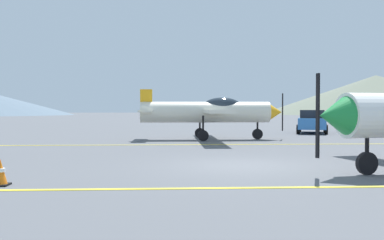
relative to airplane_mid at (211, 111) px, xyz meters
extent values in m
plane|color=#54565B|center=(-0.10, -10.66, -1.56)|extent=(400.00, 400.00, 0.00)
cube|color=yellow|center=(-0.10, -14.14, -1.55)|extent=(80.00, 0.16, 0.01)
cube|color=yellow|center=(-0.10, -3.35, -1.55)|extent=(80.00, 0.16, 0.01)
cone|color=#1E8C3F|center=(1.82, -12.70, -0.04)|extent=(0.90, 1.10, 0.97)
cube|color=black|center=(1.41, -12.78, -0.04)|extent=(0.06, 0.13, 2.09)
cylinder|color=black|center=(2.79, -12.51, -0.74)|extent=(0.10, 0.10, 1.05)
cylinder|color=black|center=(2.79, -12.51, -1.26)|extent=(0.60, 0.24, 0.58)
cylinder|color=silver|center=(-0.31, 0.00, -0.04)|extent=(7.10, 1.18, 1.15)
cone|color=#F2A519|center=(3.60, 0.02, -0.04)|extent=(0.73, 0.98, 0.97)
cube|color=black|center=(4.02, 0.02, -0.04)|extent=(0.04, 0.13, 2.09)
ellipsoid|color=#1E2833|center=(0.63, 0.00, 0.30)|extent=(2.09, 0.95, 0.94)
cube|color=silver|center=(0.11, 0.00, 0.01)|extent=(1.19, 9.18, 0.17)
cube|color=silver|center=(-3.54, -0.02, 0.01)|extent=(0.74, 2.71, 0.10)
cube|color=#F2A519|center=(-3.54, -0.02, 0.58)|extent=(0.66, 0.13, 1.25)
cylinder|color=black|center=(2.61, 0.01, -0.74)|extent=(0.10, 0.10, 1.05)
cylinder|color=black|center=(2.61, 0.01, -1.26)|extent=(0.58, 0.13, 0.58)
cylinder|color=black|center=(-0.51, -1.15, -0.74)|extent=(0.10, 0.10, 1.05)
cylinder|color=black|center=(-0.51, -1.15, -1.26)|extent=(0.58, 0.13, 0.58)
cylinder|color=black|center=(-0.52, 1.14, -0.74)|extent=(0.10, 0.10, 1.05)
cylinder|color=black|center=(-0.52, 1.14, -1.26)|extent=(0.58, 0.13, 0.58)
cube|color=#3372BF|center=(7.71, 5.83, -0.86)|extent=(3.12, 4.65, 0.75)
cube|color=black|center=(7.66, 5.69, -0.21)|extent=(2.29, 2.80, 0.55)
cylinder|color=black|center=(9.03, 6.87, -1.24)|extent=(0.42, 0.68, 0.64)
cylinder|color=black|center=(7.33, 7.46, -1.24)|extent=(0.42, 0.68, 0.64)
cylinder|color=black|center=(8.09, 4.19, -1.24)|extent=(0.42, 0.68, 0.64)
cylinder|color=black|center=(6.39, 4.79, -1.24)|extent=(0.42, 0.68, 0.64)
cube|color=black|center=(-5.92, -13.58, -1.54)|extent=(0.36, 0.36, 0.04)
cone|color=orange|center=(-5.92, -13.58, -1.24)|extent=(0.29, 0.29, 0.55)
cylinder|color=white|center=(-5.92, -13.58, -1.21)|extent=(0.20, 0.20, 0.08)
cone|color=slate|center=(65.72, 111.71, 4.92)|extent=(75.88, 75.88, 12.94)
camera|label=1|loc=(-2.20, -22.81, 0.11)|focal=38.89mm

